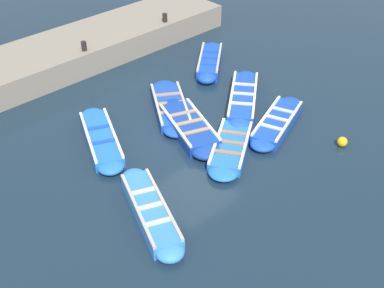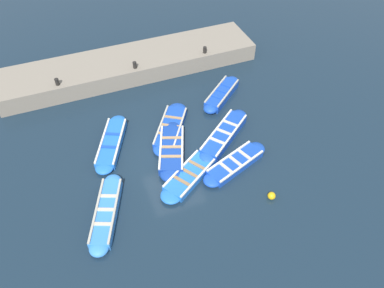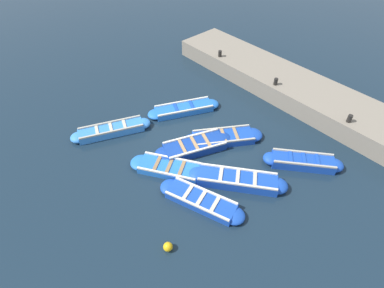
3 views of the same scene
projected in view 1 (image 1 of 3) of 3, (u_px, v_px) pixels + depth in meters
The scene contains 13 objects.
ground_plane at pixel (191, 134), 16.82m from camera, with size 120.00×120.00×0.00m, color #162838.
boat_outer_right at pixel (243, 99), 18.19m from camera, with size 3.02×3.55×0.47m.
boat_tucked at pixel (151, 211), 13.63m from camera, with size 3.68×2.07×0.41m.
boat_broadside at pixel (170, 107), 17.86m from camera, with size 3.56×2.75×0.37m.
boat_inner_gap at pixel (189, 127), 16.80m from camera, with size 3.71×2.17×0.44m.
boat_alongside at pixel (277, 123), 17.07m from camera, with size 1.91×3.50×0.37m.
boat_far_corner at pixel (231, 147), 16.01m from camera, with size 2.58×3.30×0.35m.
boat_outer_left at pixel (210, 62), 20.48m from camera, with size 2.65×2.96×0.46m.
boat_stern_in at pixel (101, 139), 16.32m from camera, with size 3.67×2.26×0.38m.
quay_wall at pixel (70, 53), 20.55m from camera, with size 2.90×13.84×0.93m.
bollard_north at pixel (165, 18), 21.75m from camera, with size 0.20×0.20×0.35m, color black.
bollard_mid_north at pixel (84, 46), 19.53m from camera, with size 0.20×0.20×0.35m, color black.
buoy_orange_near at pixel (342, 142), 16.21m from camera, with size 0.31×0.31×0.31m, color #EAB214.
Camera 1 is at (-10.11, 9.57, 9.45)m, focal length 50.00 mm.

